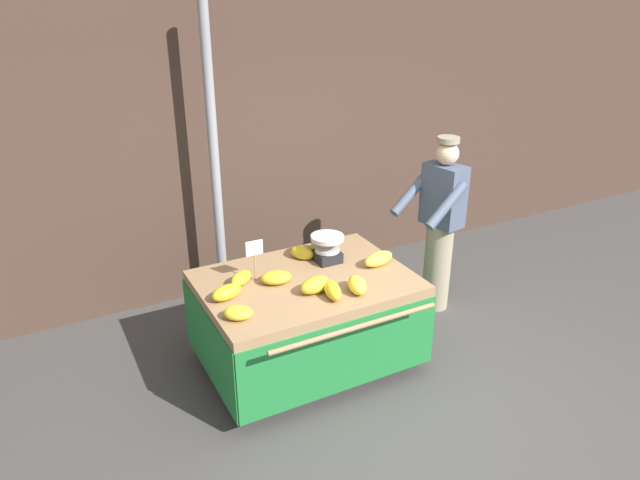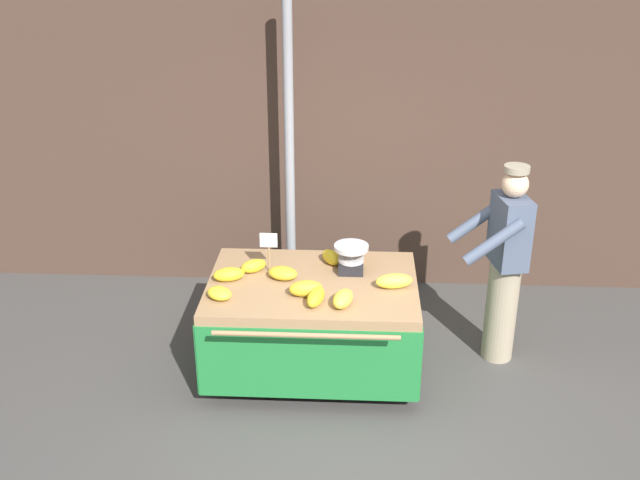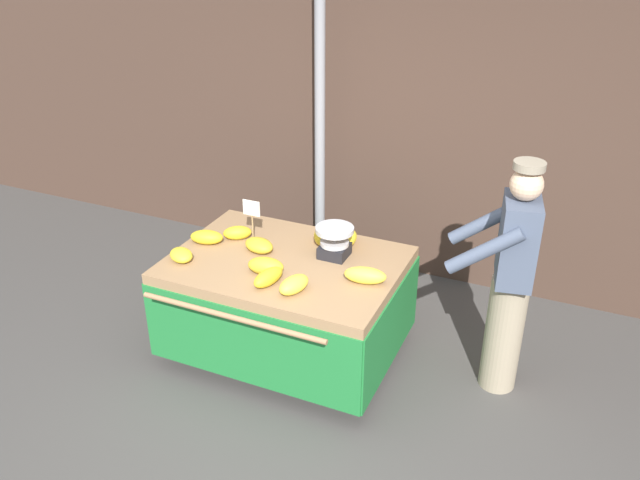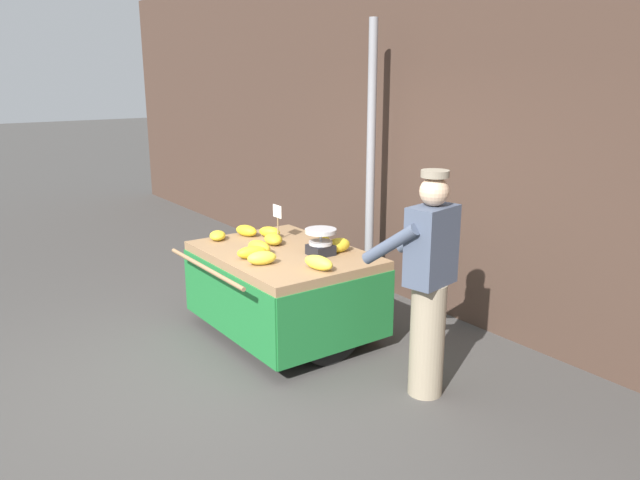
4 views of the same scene
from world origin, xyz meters
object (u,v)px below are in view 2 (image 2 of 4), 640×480
object	(u,v)px
street_pole	(289,156)
vendor_person	(505,265)
banana_bunch_5	(394,281)
banana_bunch_0	(331,257)
banana_bunch_4	(219,293)
banana_bunch_2	(253,266)
banana_bunch_8	(316,297)
banana_bunch_1	(283,273)
banana_bunch_7	(354,255)
banana_bunch_9	(306,288)
banana_cart	(313,305)
banana_bunch_3	(229,274)
weighing_scale	(351,258)
price_sign	(269,244)
banana_bunch_6	(343,299)

from	to	relation	value
street_pole	vendor_person	bearing A→B (deg)	-28.20
banana_bunch_5	vendor_person	size ratio (longest dim) A/B	0.17
banana_bunch_0	banana_bunch_4	distance (m)	1.05
street_pole	banana_bunch_2	xyz separation A→B (m)	(-0.20, -1.10, -0.58)
banana_bunch_5	banana_bunch_8	size ratio (longest dim) A/B	1.10
banana_bunch_1	banana_bunch_7	distance (m)	0.65
banana_bunch_9	banana_cart	bearing A→B (deg)	80.82
banana_bunch_8	banana_bunch_3	bearing A→B (deg)	154.32
weighing_scale	price_sign	xyz separation A→B (m)	(-0.66, -0.03, 0.13)
banana_bunch_6	banana_bunch_7	distance (m)	0.75
banana_bunch_0	banana_bunch_7	bearing A→B (deg)	9.56
banana_bunch_6	banana_bunch_8	distance (m)	0.20
banana_bunch_2	banana_bunch_8	xyz separation A→B (m)	(0.53, -0.50, 0.00)
banana_cart	price_sign	size ratio (longest dim) A/B	4.94
price_sign	banana_bunch_8	xyz separation A→B (m)	(0.41, -0.52, -0.19)
banana_bunch_2	banana_bunch_9	xyz separation A→B (m)	(0.45, -0.38, 0.01)
banana_bunch_2	vendor_person	distance (m)	2.04
banana_bunch_5	banana_bunch_6	xyz separation A→B (m)	(-0.39, -0.30, -0.00)
weighing_scale	banana_bunch_3	distance (m)	0.99
banana_bunch_5	banana_bunch_7	bearing A→B (deg)	125.67
banana_bunch_4	banana_bunch_2	bearing A→B (deg)	66.88
banana_bunch_6	price_sign	bearing A→B (deg)	138.65
banana_bunch_0	banana_bunch_6	world-z (taller)	banana_bunch_6
weighing_scale	banana_bunch_4	distance (m)	1.11
street_pole	weighing_scale	distance (m)	1.31
price_sign	banana_bunch_3	distance (m)	0.40
vendor_person	price_sign	bearing A→B (deg)	-176.82
banana_bunch_5	vendor_person	distance (m)	0.97
banana_bunch_6	banana_bunch_8	xyz separation A→B (m)	(-0.20, 0.02, -0.00)
weighing_scale	banana_bunch_2	world-z (taller)	weighing_scale
banana_bunch_4	banana_bunch_8	distance (m)	0.73
street_pole	price_sign	xyz separation A→B (m)	(-0.08, -1.09, -0.39)
banana_bunch_1	banana_bunch_6	distance (m)	0.64
street_pole	banana_bunch_0	world-z (taller)	street_pole
banana_bunch_4	vendor_person	bearing A→B (deg)	14.65
banana_bunch_8	banana_bunch_6	bearing A→B (deg)	-5.74
price_sign	vendor_person	bearing A→B (deg)	3.18
banana_bunch_2	banana_bunch_5	bearing A→B (deg)	-10.92
street_pole	price_sign	size ratio (longest dim) A/B	8.51
banana_bunch_2	banana_bunch_8	world-z (taller)	banana_bunch_8
banana_cart	banana_bunch_5	world-z (taller)	banana_bunch_5
banana_bunch_2	banana_bunch_6	xyz separation A→B (m)	(0.74, -0.52, 0.00)
banana_bunch_0	vendor_person	xyz separation A→B (m)	(1.41, -0.07, 0.00)
banana_bunch_5	banana_bunch_2	bearing A→B (deg)	169.08
banana_bunch_1	banana_bunch_6	xyz separation A→B (m)	(0.49, -0.41, 0.01)
banana_bunch_2	banana_cart	bearing A→B (deg)	-17.39
street_pole	banana_bunch_7	bearing A→B (deg)	-55.35
banana_cart	banana_bunch_6	xyz separation A→B (m)	(0.25, -0.37, 0.27)
vendor_person	street_pole	bearing A→B (deg)	151.80
vendor_person	banana_cart	bearing A→B (deg)	-170.00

